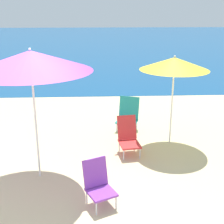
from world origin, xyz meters
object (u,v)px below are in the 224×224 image
beach_chair_teal (128,114)px  beach_umbrella_purple (31,61)px  beach_chair_purple (98,182)px  beach_chair_red (128,136)px  beach_umbrella_yellow (174,64)px

beach_chair_teal → beach_umbrella_purple: bearing=-108.9°
beach_umbrella_purple → beach_chair_purple: bearing=-39.0°
beach_chair_red → beach_chair_purple: bearing=-117.9°
beach_umbrella_yellow → beach_umbrella_purple: bearing=-153.0°
beach_umbrella_purple → beach_chair_teal: 3.43m
beach_umbrella_yellow → beach_chair_teal: bearing=134.5°
beach_chair_red → beach_chair_purple: 1.92m
beach_umbrella_purple → beach_chair_red: (1.73, 0.93, -1.77)m
beach_umbrella_yellow → beach_chair_purple: bearing=-126.3°
beach_umbrella_yellow → beach_chair_teal: size_ratio=2.42×
beach_umbrella_purple → beach_chair_teal: size_ratio=2.84×
beach_umbrella_yellow → beach_chair_red: size_ratio=2.59×
beach_chair_teal → beach_chair_red: 1.38m
beach_umbrella_purple → beach_chair_teal: (1.87, 2.30, -1.74)m
beach_umbrella_yellow → beach_chair_red: 1.84m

